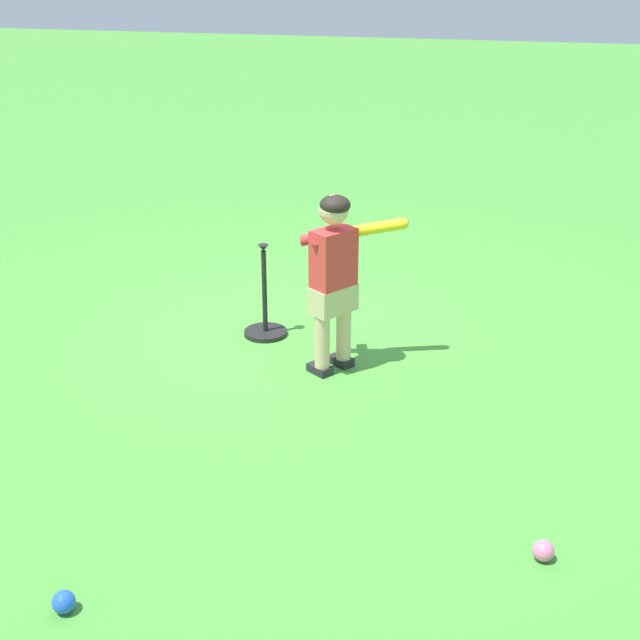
{
  "coord_description": "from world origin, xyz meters",
  "views": [
    {
      "loc": [
        -1.53,
        4.89,
        2.35
      ],
      "look_at": [
        -0.4,
        0.63,
        0.45
      ],
      "focal_mm": 48.97,
      "sensor_mm": 36.0,
      "label": 1
    }
  ],
  "objects_px": {
    "child_batter": "(335,267)",
    "batting_tee": "(265,320)",
    "play_ball_by_bucket": "(543,551)",
    "play_ball_center_lawn": "(64,602)"
  },
  "relations": [
    {
      "from": "child_batter",
      "to": "batting_tee",
      "type": "xyz_separation_m",
      "value": [
        0.56,
        -0.37,
        -0.55
      ]
    },
    {
      "from": "play_ball_center_lawn",
      "to": "batting_tee",
      "type": "height_order",
      "value": "batting_tee"
    },
    {
      "from": "play_ball_center_lawn",
      "to": "batting_tee",
      "type": "bearing_deg",
      "value": -88.64
    },
    {
      "from": "play_ball_by_bucket",
      "to": "batting_tee",
      "type": "xyz_separation_m",
      "value": [
        1.82,
        -1.87,
        0.06
      ]
    },
    {
      "from": "play_ball_center_lawn",
      "to": "play_ball_by_bucket",
      "type": "bearing_deg",
      "value": -155.97
    },
    {
      "from": "child_batter",
      "to": "play_ball_by_bucket",
      "type": "bearing_deg",
      "value": 130.13
    },
    {
      "from": "child_batter",
      "to": "batting_tee",
      "type": "distance_m",
      "value": 0.86
    },
    {
      "from": "play_ball_center_lawn",
      "to": "batting_tee",
      "type": "relative_size",
      "value": 0.15
    },
    {
      "from": "child_batter",
      "to": "play_ball_center_lawn",
      "type": "distance_m",
      "value": 2.42
    },
    {
      "from": "child_batter",
      "to": "play_ball_by_bucket",
      "type": "distance_m",
      "value": 2.06
    }
  ]
}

